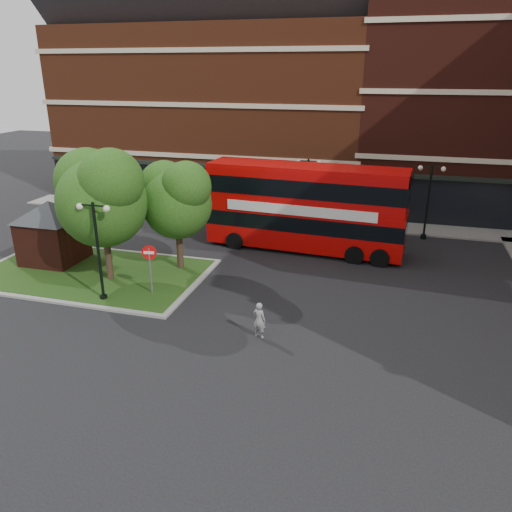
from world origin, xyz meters
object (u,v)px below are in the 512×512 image
(woman, at_px, (259,320))
(car_white, at_px, (348,223))
(car_silver, at_px, (244,214))

(woman, distance_m, car_white, 15.77)
(woman, relative_size, car_silver, 0.37)
(car_white, bearing_deg, car_silver, 88.79)
(woman, bearing_deg, car_white, -81.28)
(woman, xyz_separation_m, car_silver, (-5.45, 15.63, -0.07))
(woman, distance_m, car_silver, 16.56)
(woman, height_order, car_white, woman)
(car_silver, bearing_deg, car_white, -89.71)
(woman, relative_size, car_white, 0.41)
(car_white, bearing_deg, woman, 171.21)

